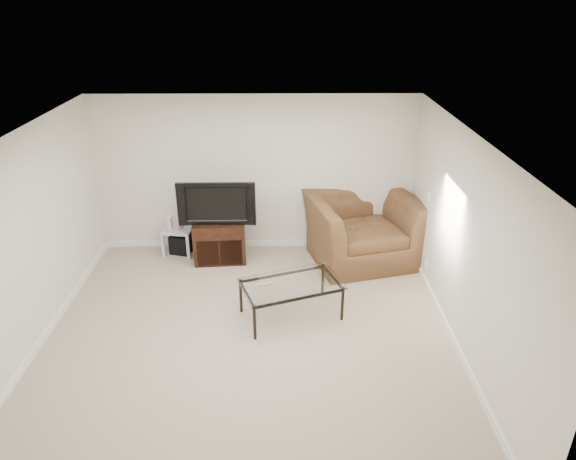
{
  "coord_description": "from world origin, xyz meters",
  "views": [
    {
      "loc": [
        0.43,
        -5.15,
        3.91
      ],
      "look_at": [
        0.5,
        1.2,
        0.9
      ],
      "focal_mm": 32.0,
      "sensor_mm": 36.0,
      "label": 1
    }
  ],
  "objects_px": {
    "tv_stand": "(220,240)",
    "recliner": "(363,218)",
    "side_table": "(179,240)",
    "television": "(217,201)",
    "coffee_table": "(291,300)",
    "subwoofer": "(182,243)"
  },
  "relations": [
    {
      "from": "television",
      "to": "coffee_table",
      "type": "distance_m",
      "value": 2.04
    },
    {
      "from": "television",
      "to": "coffee_table",
      "type": "height_order",
      "value": "television"
    },
    {
      "from": "coffee_table",
      "to": "television",
      "type": "bearing_deg",
      "value": 125.11
    },
    {
      "from": "tv_stand",
      "to": "recliner",
      "type": "bearing_deg",
      "value": -4.4
    },
    {
      "from": "subwoofer",
      "to": "coffee_table",
      "type": "distance_m",
      "value": 2.53
    },
    {
      "from": "side_table",
      "to": "recliner",
      "type": "relative_size",
      "value": 0.29
    },
    {
      "from": "tv_stand",
      "to": "television",
      "type": "xyz_separation_m",
      "value": [
        0.0,
        -0.03,
        0.67
      ]
    },
    {
      "from": "side_table",
      "to": "subwoofer",
      "type": "xyz_separation_m",
      "value": [
        0.03,
        0.01,
        -0.06
      ]
    },
    {
      "from": "side_table",
      "to": "coffee_table",
      "type": "xyz_separation_m",
      "value": [
        1.78,
        -1.81,
        0.03
      ]
    },
    {
      "from": "coffee_table",
      "to": "recliner",
      "type": "bearing_deg",
      "value": 54.52
    },
    {
      "from": "side_table",
      "to": "subwoofer",
      "type": "bearing_deg",
      "value": 26.5
    },
    {
      "from": "side_table",
      "to": "subwoofer",
      "type": "relative_size",
      "value": 1.44
    },
    {
      "from": "subwoofer",
      "to": "recliner",
      "type": "xyz_separation_m",
      "value": [
        2.87,
        -0.24,
        0.54
      ]
    },
    {
      "from": "recliner",
      "to": "coffee_table",
      "type": "distance_m",
      "value": 1.99
    },
    {
      "from": "television",
      "to": "recliner",
      "type": "distance_m",
      "value": 2.24
    },
    {
      "from": "tv_stand",
      "to": "coffee_table",
      "type": "distance_m",
      "value": 1.92
    },
    {
      "from": "tv_stand",
      "to": "side_table",
      "type": "height_order",
      "value": "tv_stand"
    },
    {
      "from": "subwoofer",
      "to": "recliner",
      "type": "height_order",
      "value": "recliner"
    },
    {
      "from": "side_table",
      "to": "tv_stand",
      "type": "bearing_deg",
      "value": -18.58
    },
    {
      "from": "television",
      "to": "side_table",
      "type": "bearing_deg",
      "value": 158.58
    },
    {
      "from": "tv_stand",
      "to": "recliner",
      "type": "xyz_separation_m",
      "value": [
        2.22,
        0.0,
        0.36
      ]
    },
    {
      "from": "side_table",
      "to": "subwoofer",
      "type": "distance_m",
      "value": 0.07
    }
  ]
}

